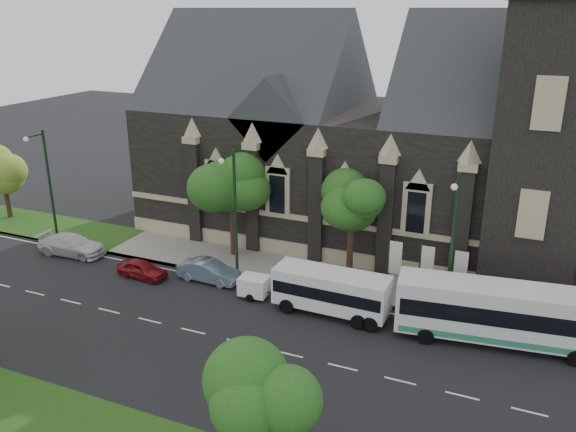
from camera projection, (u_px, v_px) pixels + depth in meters
The scene contains 19 objects.
ground at pixel (239, 342), 32.34m from camera, with size 160.00×160.00×0.00m, color black.
sidewalk at pixel (303, 274), 40.54m from camera, with size 80.00×5.00×0.15m, color gray.
museum at pixel (413, 139), 43.94m from camera, with size 40.00×17.70×29.90m.
tree_park_east at pixel (268, 397), 20.42m from camera, with size 3.40×3.40×6.28m.
tree_walk_right at pixel (356, 196), 38.46m from camera, with size 4.08×4.08×7.80m.
tree_walk_left at pixel (235, 182), 41.83m from camera, with size 3.91×3.91×7.64m.
tree_walk_far at pixel (5, 167), 49.96m from camera, with size 3.40×3.40×6.28m.
street_lamp_near at pixel (452, 240), 33.04m from camera, with size 0.36×1.88×9.00m.
street_lamp_mid at pixel (234, 208), 38.25m from camera, with size 0.36×1.88×9.00m.
street_lamp_far at pixel (47, 181), 44.21m from camera, with size 0.36×1.88×9.00m.
banner_flag_left at pixel (393, 260), 36.99m from camera, with size 0.90×0.10×4.00m.
banner_flag_center at pixel (424, 266), 36.24m from camera, with size 0.90×0.10×4.00m.
banner_flag_right at pixel (457, 271), 35.50m from camera, with size 0.90×0.10×4.00m.
tour_coach at pixel (507, 314), 31.61m from camera, with size 11.91×3.91×3.41m.
shuttle_bus at pixel (332, 290), 34.92m from camera, with size 7.03×2.60×2.69m.
box_trailer at pixel (254, 286), 37.14m from camera, with size 2.66×1.56×1.42m.
sedan at pixel (209, 271), 39.41m from camera, with size 1.52×4.37×1.44m, color #6F87A0.
car_far_red at pixel (142, 269), 39.96m from camera, with size 1.46×3.63×1.24m, color maroon.
car_far_white at pixel (72, 245), 43.67m from camera, with size 2.13×5.23×1.52m, color silver.
Camera 1 is at (13.59, -24.75, 17.47)m, focal length 36.43 mm.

